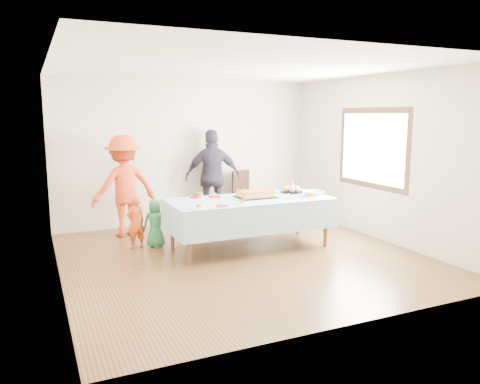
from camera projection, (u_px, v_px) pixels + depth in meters
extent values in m
plane|color=#4A2F15|center=(242.00, 256.00, 6.86)|extent=(5.00, 5.00, 0.00)
cube|color=beige|center=(188.00, 152.00, 8.89)|extent=(5.00, 0.04, 2.70)
cube|color=beige|center=(353.00, 191.00, 4.39)|extent=(5.00, 0.04, 2.70)
cube|color=beige|center=(54.00, 174.00, 5.63)|extent=(0.04, 5.00, 2.70)
cube|color=beige|center=(381.00, 158.00, 7.65)|extent=(0.04, 5.00, 2.70)
cube|color=white|center=(242.00, 67.00, 6.42)|extent=(5.00, 5.00, 0.04)
cube|color=#472B16|center=(372.00, 148.00, 7.79)|extent=(0.03, 1.75, 1.35)
cylinder|color=#543A1C|center=(189.00, 239.00, 6.41)|extent=(0.06, 0.06, 0.73)
cylinder|color=#543A1C|center=(326.00, 224.00, 7.32)|extent=(0.06, 0.06, 0.73)
cylinder|color=#543A1C|center=(172.00, 226.00, 7.17)|extent=(0.06, 0.06, 0.73)
cylinder|color=#543A1C|center=(298.00, 214.00, 8.08)|extent=(0.06, 0.06, 0.73)
cube|color=#543A1C|center=(250.00, 201.00, 7.18)|extent=(2.40, 1.00, 0.04)
cube|color=white|center=(250.00, 199.00, 7.18)|extent=(2.50, 1.10, 0.01)
cube|color=black|center=(255.00, 197.00, 7.29)|extent=(0.58, 0.45, 0.02)
cube|color=#DAB453|center=(255.00, 194.00, 7.28)|extent=(0.49, 0.37, 0.07)
cube|color=#A95327|center=(255.00, 191.00, 7.28)|extent=(0.49, 0.37, 0.01)
cylinder|color=black|center=(292.00, 192.00, 7.74)|extent=(0.38, 0.38, 0.02)
sphere|color=tan|center=(297.00, 188.00, 7.77)|extent=(0.09, 0.09, 0.09)
sphere|color=tan|center=(292.00, 188.00, 7.83)|extent=(0.09, 0.09, 0.09)
sphere|color=tan|center=(287.00, 188.00, 7.79)|extent=(0.09, 0.09, 0.09)
sphere|color=tan|center=(286.00, 189.00, 7.69)|extent=(0.09, 0.09, 0.09)
sphere|color=tan|center=(292.00, 190.00, 7.63)|extent=(0.09, 0.09, 0.09)
sphere|color=tan|center=(297.00, 189.00, 7.67)|extent=(0.09, 0.09, 0.09)
sphere|color=tan|center=(292.00, 189.00, 7.73)|extent=(0.09, 0.09, 0.09)
imported|color=silver|center=(313.00, 193.00, 7.43)|extent=(0.33, 0.33, 0.08)
cone|color=silver|center=(292.00, 185.00, 7.99)|extent=(0.10, 0.10, 0.18)
cylinder|color=red|center=(194.00, 197.00, 7.25)|extent=(0.16, 0.16, 0.01)
cylinder|color=red|center=(214.00, 197.00, 7.33)|extent=(0.20, 0.20, 0.01)
cylinder|color=red|center=(242.00, 194.00, 7.61)|extent=(0.18, 0.18, 0.01)
cylinder|color=red|center=(269.00, 192.00, 7.77)|extent=(0.18, 0.18, 0.01)
cylinder|color=red|center=(222.00, 206.00, 6.59)|extent=(0.18, 0.18, 0.01)
cylinder|color=white|center=(198.00, 208.00, 6.44)|extent=(0.23, 0.23, 0.01)
cylinder|color=white|center=(242.00, 204.00, 6.76)|extent=(0.20, 0.20, 0.01)
cylinder|color=white|center=(311.00, 197.00, 7.27)|extent=(0.23, 0.23, 0.01)
cylinder|color=black|center=(246.00, 212.00, 8.89)|extent=(0.04, 0.04, 0.43)
cylinder|color=black|center=(260.00, 210.00, 9.13)|extent=(0.04, 0.04, 0.43)
cylinder|color=black|center=(234.00, 210.00, 9.16)|extent=(0.04, 0.04, 0.43)
cylinder|color=black|center=(248.00, 207.00, 9.40)|extent=(0.04, 0.04, 0.43)
cube|color=black|center=(247.00, 198.00, 9.11)|extent=(0.53, 0.53, 0.05)
cube|color=black|center=(241.00, 183.00, 9.20)|extent=(0.42, 0.16, 0.50)
imported|color=#C94919|center=(136.00, 222.00, 7.20)|extent=(0.34, 0.27, 0.83)
imported|color=#246C3D|center=(155.00, 223.00, 7.30)|extent=(0.42, 0.32, 0.76)
imported|color=tan|center=(198.00, 215.00, 7.90)|extent=(0.46, 0.42, 0.77)
imported|color=red|center=(124.00, 186.00, 7.91)|extent=(1.20, 0.81, 1.72)
imported|color=#302A3B|center=(213.00, 177.00, 8.85)|extent=(1.12, 0.65, 1.79)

